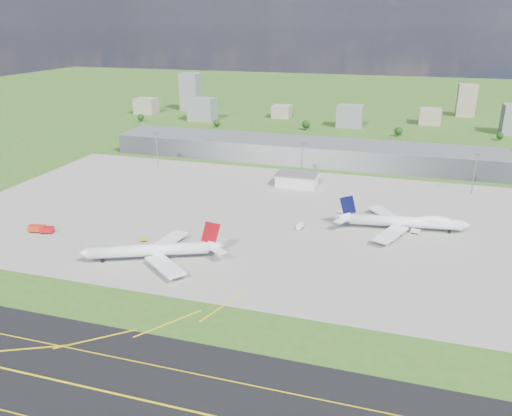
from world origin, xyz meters
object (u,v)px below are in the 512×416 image
(fire_truck, at_px, (37,229))
(tug_yellow, at_px, (144,240))
(van_white_far, at_px, (415,232))
(airliner_blue_quad, at_px, (405,222))
(crash_tender, at_px, (47,230))
(airliner_red_twin, at_px, (155,250))
(van_white_near, at_px, (300,227))

(fire_truck, height_order, tug_yellow, fire_truck)
(van_white_far, bearing_deg, tug_yellow, -151.21)
(airliner_blue_quad, relative_size, crash_tender, 9.33)
(airliner_red_twin, bearing_deg, crash_tender, -32.64)
(airliner_red_twin, height_order, crash_tender, airliner_red_twin)
(airliner_red_twin, distance_m, van_white_far, 132.29)
(van_white_far, bearing_deg, airliner_red_twin, -142.06)
(airliner_red_twin, height_order, fire_truck, airliner_red_twin)
(tug_yellow, relative_size, van_white_near, 0.70)
(tug_yellow, bearing_deg, crash_tender, 151.43)
(tug_yellow, distance_m, van_white_near, 80.94)
(van_white_near, xyz_separation_m, van_white_far, (58.48, 10.99, -0.20))
(crash_tender, height_order, tug_yellow, crash_tender)
(crash_tender, xyz_separation_m, tug_yellow, (52.84, 5.20, -0.84))
(crash_tender, distance_m, tug_yellow, 53.11)
(airliner_red_twin, bearing_deg, van_white_near, -158.70)
(airliner_blue_quad, height_order, van_white_near, airliner_blue_quad)
(airliner_blue_quad, height_order, fire_truck, airliner_blue_quad)
(crash_tender, relative_size, van_white_far, 1.56)
(airliner_blue_quad, relative_size, fire_truck, 7.56)
(airliner_blue_quad, distance_m, crash_tender, 185.91)
(airliner_red_twin, distance_m, tug_yellow, 22.94)
(airliner_blue_quad, relative_size, van_white_near, 11.84)
(tug_yellow, height_order, van_white_far, van_white_far)
(van_white_near, bearing_deg, airliner_blue_quad, -65.78)
(van_white_near, bearing_deg, airliner_red_twin, 144.00)
(van_white_near, distance_m, van_white_far, 59.50)
(van_white_far, bearing_deg, airliner_blue_quad, 163.23)
(airliner_blue_quad, height_order, tug_yellow, airliner_blue_quad)
(fire_truck, bearing_deg, van_white_far, 5.35)
(airliner_red_twin, bearing_deg, fire_truck, -31.77)
(tug_yellow, relative_size, van_white_far, 0.86)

